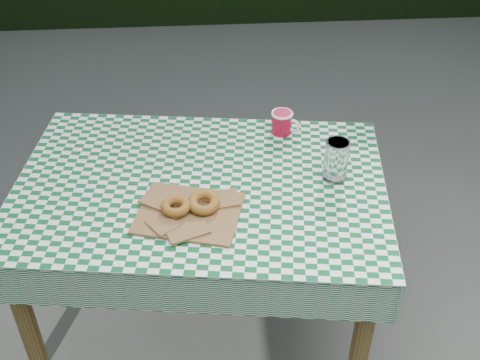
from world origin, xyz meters
name	(u,v)px	position (x,y,z in m)	size (l,w,h in m)	color
ground	(243,307)	(0.00, 0.00, 0.00)	(60.00, 60.00, 0.00)	#555550
table	(204,268)	(-0.15, -0.13, 0.38)	(1.16, 0.77, 0.75)	brown
tablecloth	(200,185)	(-0.15, -0.13, 0.75)	(1.18, 0.79, 0.01)	#0C5027
paper_bag	(189,212)	(-0.19, -0.27, 0.76)	(0.30, 0.24, 0.02)	brown
bagel_front	(176,206)	(-0.22, -0.27, 0.79)	(0.09, 0.09, 0.03)	brown
bagel_back	(204,202)	(-0.14, -0.26, 0.79)	(0.10, 0.10, 0.03)	olive
coffee_mug	(282,123)	(0.15, 0.15, 0.80)	(0.14, 0.14, 0.08)	#AB0B28
drinking_glass	(336,160)	(0.28, -0.13, 0.83)	(0.08, 0.08, 0.14)	silver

